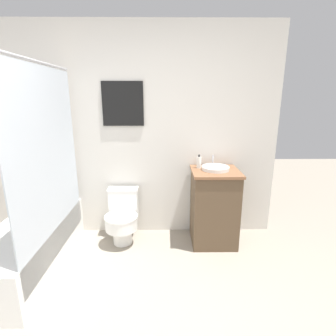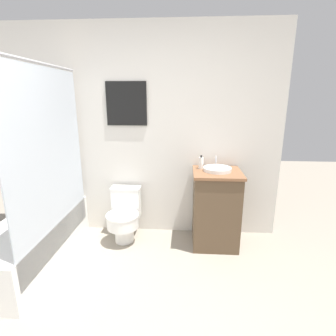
% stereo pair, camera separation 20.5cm
% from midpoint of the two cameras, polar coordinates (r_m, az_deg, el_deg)
% --- Properties ---
extents(wall_back, '(3.52, 0.07, 2.50)m').
position_cam_midpoint_polar(wall_back, '(3.19, -10.14, 7.27)').
color(wall_back, silver).
rests_on(wall_back, ground_plane).
extents(shower_area, '(0.62, 1.50, 1.98)m').
position_cam_midpoint_polar(shower_area, '(3.09, -29.54, -13.90)').
color(shower_area, white).
rests_on(shower_area, ground_plane).
extents(toilet, '(0.38, 0.49, 0.63)m').
position_cam_midpoint_polar(toilet, '(3.21, -11.73, -10.45)').
color(toilet, white).
rests_on(toilet, ground_plane).
extents(vanity, '(0.54, 0.52, 0.89)m').
position_cam_midpoint_polar(vanity, '(3.11, 8.09, -8.37)').
color(vanity, brown).
rests_on(vanity, ground_plane).
extents(sink, '(0.31, 0.35, 0.13)m').
position_cam_midpoint_polar(sink, '(2.98, 8.35, -0.02)').
color(sink, white).
rests_on(sink, vanity).
extents(soap_bottle, '(0.05, 0.05, 0.16)m').
position_cam_midpoint_polar(soap_bottle, '(3.02, 4.83, 1.23)').
color(soap_bottle, silver).
rests_on(soap_bottle, vanity).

